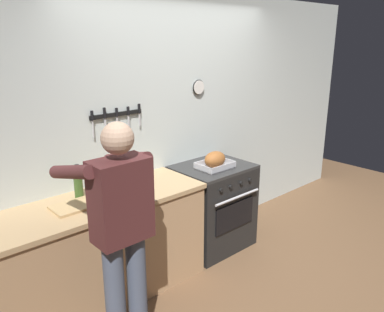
{
  "coord_description": "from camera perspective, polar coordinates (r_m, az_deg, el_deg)",
  "views": [
    {
      "loc": [
        -2.46,
        -1.66,
        2.15
      ],
      "look_at": [
        -0.2,
        0.85,
        1.12
      ],
      "focal_mm": 36.26,
      "sensor_mm": 36.0,
      "label": 1
    }
  ],
  "objects": [
    {
      "name": "wall_back",
      "position": [
        3.98,
        -2.72,
        4.59
      ],
      "size": [
        6.0,
        0.13,
        2.6
      ],
      "color": "silver",
      "rests_on": "ground"
    },
    {
      "name": "cutting_board",
      "position": [
        3.15,
        -16.68,
        -7.03
      ],
      "size": [
        0.36,
        0.24,
        0.02
      ],
      "primitive_type": "cube",
      "color": "tan",
      "rests_on": "counter_block"
    },
    {
      "name": "person_cook",
      "position": [
        2.67,
        -10.44,
        -9.98
      ],
      "size": [
        0.51,
        0.63,
        1.66
      ],
      "rotation": [
        0.0,
        0.0,
        1.64
      ],
      "color": "#4C566B",
      "rests_on": "ground"
    },
    {
      "name": "counter_block",
      "position": [
        3.39,
        -14.74,
        -13.72
      ],
      "size": [
        2.03,
        0.65,
        0.9
      ],
      "color": "tan",
      "rests_on": "ground"
    },
    {
      "name": "ground_plane",
      "position": [
        3.67,
        11.94,
        -19.39
      ],
      "size": [
        8.0,
        8.0,
        0.0
      ],
      "primitive_type": "plane",
      "color": "brown"
    },
    {
      "name": "bottle_olive_oil",
      "position": [
        3.28,
        -16.38,
        -3.97
      ],
      "size": [
        0.07,
        0.07,
        0.28
      ],
      "color": "#385623",
      "rests_on": "counter_block"
    },
    {
      "name": "bottle_cooking_oil",
      "position": [
        3.54,
        -9.56,
        -2.08
      ],
      "size": [
        0.07,
        0.07,
        0.27
      ],
      "color": "gold",
      "rests_on": "counter_block"
    },
    {
      "name": "stove",
      "position": [
        4.14,
        3.04,
        -7.36
      ],
      "size": [
        0.76,
        0.67,
        0.9
      ],
      "color": "black",
      "rests_on": "ground"
    },
    {
      "name": "bottle_dish_soap",
      "position": [
        3.55,
        -7.33,
        -2.21
      ],
      "size": [
        0.06,
        0.06,
        0.23
      ],
      "color": "#338CCC",
      "rests_on": "counter_block"
    },
    {
      "name": "roasting_pan",
      "position": [
        3.87,
        3.4,
        -0.71
      ],
      "size": [
        0.35,
        0.26,
        0.17
      ],
      "color": "#B7B7BC",
      "rests_on": "stove"
    }
  ]
}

